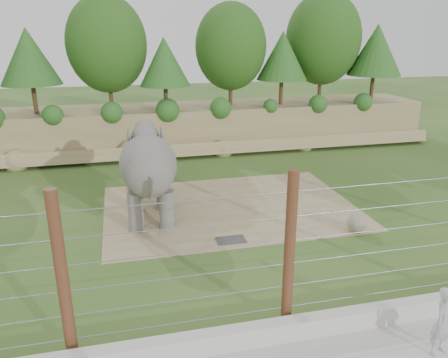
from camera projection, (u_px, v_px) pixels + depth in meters
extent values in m
plane|color=#2F5A1C|center=(238.00, 242.00, 14.91)|extent=(90.00, 90.00, 0.00)
cube|color=#8B7351|center=(182.00, 127.00, 26.44)|extent=(30.00, 4.00, 2.50)
cube|color=#8B7351|center=(188.00, 151.00, 24.62)|extent=(30.00, 1.37, 1.07)
cylinder|color=#3F2B19|center=(35.00, 99.00, 23.55)|extent=(0.24, 0.24, 1.58)
sphere|color=#1B4D12|center=(29.00, 58.00, 22.85)|extent=(3.60, 3.60, 3.60)
cylinder|color=#3F2B19|center=(111.00, 92.00, 24.83)|extent=(0.24, 0.24, 1.92)
sphere|color=#1B4D12|center=(107.00, 44.00, 23.98)|extent=(4.40, 4.40, 4.40)
cylinder|color=#3F2B19|center=(166.00, 98.00, 24.48)|extent=(0.24, 0.24, 1.40)
sphere|color=#1B4D12|center=(164.00, 63.00, 23.86)|extent=(3.20, 3.20, 3.20)
cylinder|color=#3F2B19|center=(231.00, 90.00, 26.21)|extent=(0.24, 0.24, 1.82)
sphere|color=#1B4D12|center=(231.00, 47.00, 25.40)|extent=(4.16, 4.16, 4.16)
cylinder|color=#3F2B19|center=(281.00, 92.00, 26.38)|extent=(0.24, 0.24, 1.50)
sphere|color=#1B4D12|center=(282.00, 57.00, 25.71)|extent=(3.44, 3.44, 3.44)
cylinder|color=#3F2B19|center=(320.00, 84.00, 27.87)|extent=(0.24, 0.24, 2.03)
sphere|color=#1B4D12|center=(323.00, 39.00, 26.97)|extent=(4.64, 4.64, 4.64)
cylinder|color=#3F2B19|center=(372.00, 88.00, 27.49)|extent=(0.24, 0.24, 1.64)
sphere|color=#1B4D12|center=(376.00, 51.00, 26.76)|extent=(3.76, 3.76, 3.76)
cube|color=#977B5A|center=(230.00, 207.00, 17.77)|extent=(10.00, 7.00, 0.02)
cube|color=#262628|center=(231.00, 240.00, 14.97)|extent=(1.00, 0.60, 0.03)
sphere|color=gray|center=(357.00, 223.00, 15.48)|extent=(0.70, 0.70, 0.70)
cube|color=beige|center=(294.00, 328.00, 10.24)|extent=(26.00, 0.35, 0.50)
cylinder|color=#542317|center=(63.00, 279.00, 9.02)|extent=(0.26, 0.26, 4.00)
cylinder|color=#542317|center=(289.00, 252.00, 10.12)|extent=(0.26, 0.26, 4.00)
cylinder|color=gray|center=(286.00, 307.00, 10.61)|extent=(20.00, 0.02, 0.02)
cylinder|color=gray|center=(288.00, 285.00, 10.42)|extent=(20.00, 0.02, 0.02)
cylinder|color=gray|center=(289.00, 263.00, 10.22)|extent=(20.00, 0.02, 0.02)
cylinder|color=gray|center=(290.00, 240.00, 10.02)|extent=(20.00, 0.02, 0.02)
cylinder|color=gray|center=(291.00, 216.00, 9.83)|extent=(20.00, 0.02, 0.02)
cylinder|color=gray|center=(293.00, 192.00, 9.63)|extent=(20.00, 0.02, 0.02)
imported|color=silver|center=(444.00, 322.00, 9.53)|extent=(0.71, 0.59, 1.65)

